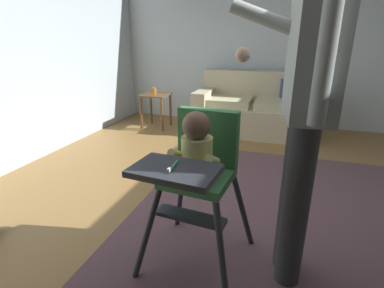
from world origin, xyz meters
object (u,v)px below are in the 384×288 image
Objects in this scene: couch at (254,109)px; high_chair at (198,162)px; adult_standing at (305,112)px; sippy_cup at (154,91)px; side_table at (156,103)px.

high_chair is at bearing -0.01° from couch.
high_chair is at bearing -0.10° from adult_standing.
sippy_cup is (-1.49, 2.61, -0.09)m from high_chair.
high_chair is 0.61m from adult_standing.
side_table is 0.19m from sippy_cup.
side_table is (-1.46, 2.61, -0.28)m from high_chair.
couch is 2.92m from adult_standing.
adult_standing is 3.29m from side_table.
adult_standing is (0.52, -2.80, 0.64)m from couch.
high_chair is 1.85× the size of side_table.
high_chair is 0.56× the size of adult_standing.
high_chair is 9.61× the size of sippy_cup.
high_chair reaches higher than sippy_cup.
couch is 0.96× the size of adult_standing.
sippy_cup reaches higher than side_table.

